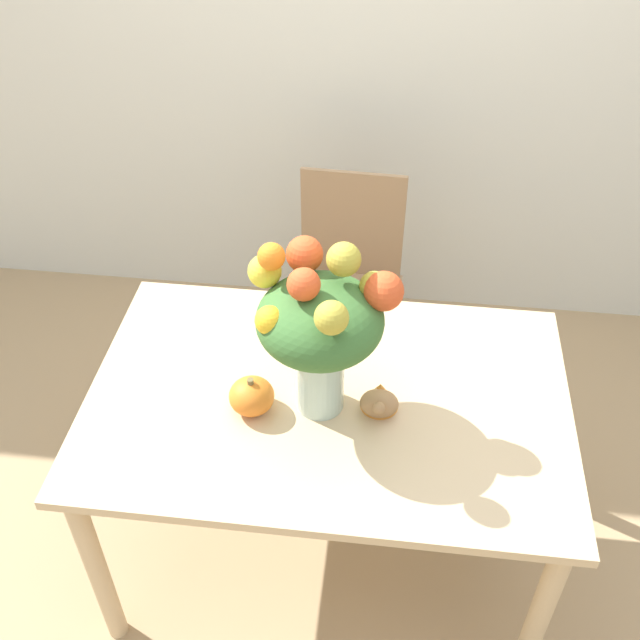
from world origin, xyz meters
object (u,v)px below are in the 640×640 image
Objects in this scene: turkey_figurine at (380,399)px; pumpkin at (252,396)px; flower_vase at (320,323)px; dining_chair_near_window at (347,287)px.

pumpkin is at bearing -173.63° from turkey_figurine.
turkey_figurine is at bearing -2.43° from flower_vase.
flower_vase is 0.30m from turkey_figurine.
flower_vase is at bearing 177.57° from turkey_figurine.
dining_chair_near_window is (0.18, 0.92, -0.33)m from pumpkin.
dining_chair_near_window is at bearing 100.65° from turkey_figurine.
dining_chair_near_window is (0.00, 0.87, -0.57)m from flower_vase.
flower_vase is 0.56× the size of dining_chair_near_window.
pumpkin reaches higher than turkey_figurine.
pumpkin is 0.14× the size of dining_chair_near_window.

